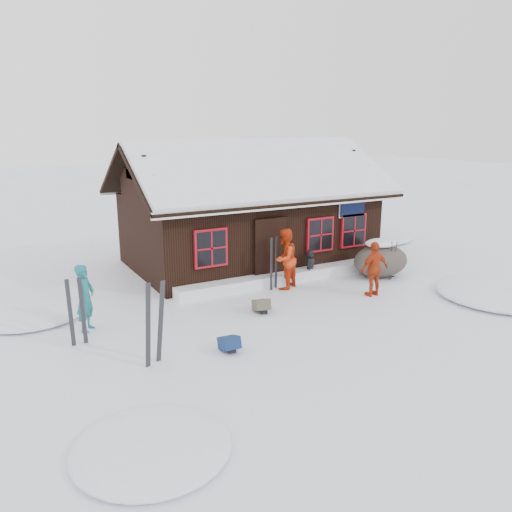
{
  "coord_description": "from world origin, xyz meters",
  "views": [
    {
      "loc": [
        -6.84,
        -10.45,
        4.68
      ],
      "look_at": [
        -0.32,
        1.15,
        1.3
      ],
      "focal_mm": 35.0,
      "sensor_mm": 36.0,
      "label": 1
    }
  ],
  "objects_px": {
    "boulder": "(381,259)",
    "skier_teal": "(85,298)",
    "ski_pair_left": "(154,324)",
    "skier_crouched": "(310,264)",
    "skier_orange_right": "(374,269)",
    "skier_orange_left": "(285,259)",
    "backpack_olive": "(261,307)",
    "backpack_blue": "(229,346)",
    "ski_poles": "(392,261)"
  },
  "relations": [
    {
      "from": "skier_orange_left",
      "to": "boulder",
      "type": "bearing_deg",
      "value": 143.8
    },
    {
      "from": "backpack_blue",
      "to": "ski_pair_left",
      "type": "bearing_deg",
      "value": 174.43
    },
    {
      "from": "skier_orange_left",
      "to": "backpack_blue",
      "type": "distance_m",
      "value": 4.74
    },
    {
      "from": "skier_teal",
      "to": "backpack_blue",
      "type": "height_order",
      "value": "skier_teal"
    },
    {
      "from": "skier_crouched",
      "to": "backpack_blue",
      "type": "height_order",
      "value": "skier_crouched"
    },
    {
      "from": "skier_orange_left",
      "to": "ski_poles",
      "type": "height_order",
      "value": "skier_orange_left"
    },
    {
      "from": "skier_orange_left",
      "to": "backpack_olive",
      "type": "bearing_deg",
      "value": 12.66
    },
    {
      "from": "skier_orange_left",
      "to": "ski_pair_left",
      "type": "bearing_deg",
      "value": 1.49
    },
    {
      "from": "skier_orange_left",
      "to": "boulder",
      "type": "height_order",
      "value": "skier_orange_left"
    },
    {
      "from": "skier_orange_right",
      "to": "ski_poles",
      "type": "height_order",
      "value": "skier_orange_right"
    },
    {
      "from": "boulder",
      "to": "backpack_blue",
      "type": "bearing_deg",
      "value": -158.34
    },
    {
      "from": "ski_pair_left",
      "to": "backpack_olive",
      "type": "relative_size",
      "value": 3.42
    },
    {
      "from": "skier_orange_left",
      "to": "boulder",
      "type": "xyz_separation_m",
      "value": [
        3.43,
        -0.45,
        -0.36
      ]
    },
    {
      "from": "backpack_blue",
      "to": "boulder",
      "type": "bearing_deg",
      "value": 25.45
    },
    {
      "from": "skier_teal",
      "to": "boulder",
      "type": "height_order",
      "value": "skier_teal"
    },
    {
      "from": "skier_orange_right",
      "to": "ski_poles",
      "type": "relative_size",
      "value": 1.25
    },
    {
      "from": "backpack_olive",
      "to": "backpack_blue",
      "type": "bearing_deg",
      "value": -122.19
    },
    {
      "from": "boulder",
      "to": "backpack_olive",
      "type": "xyz_separation_m",
      "value": [
        -5.08,
        -1.01,
        -0.42
      ]
    },
    {
      "from": "skier_teal",
      "to": "skier_crouched",
      "type": "xyz_separation_m",
      "value": [
        7.15,
        0.93,
        -0.34
      ]
    },
    {
      "from": "boulder",
      "to": "backpack_olive",
      "type": "relative_size",
      "value": 3.64
    },
    {
      "from": "skier_orange_right",
      "to": "ski_pair_left",
      "type": "xyz_separation_m",
      "value": [
        -6.87,
        -1.08,
        0.04
      ]
    },
    {
      "from": "skier_orange_right",
      "to": "backpack_olive",
      "type": "height_order",
      "value": "skier_orange_right"
    },
    {
      "from": "ski_pair_left",
      "to": "ski_poles",
      "type": "bearing_deg",
      "value": -0.26
    },
    {
      "from": "ski_pair_left",
      "to": "backpack_blue",
      "type": "distance_m",
      "value": 1.73
    },
    {
      "from": "boulder",
      "to": "ski_poles",
      "type": "height_order",
      "value": "ski_poles"
    },
    {
      "from": "boulder",
      "to": "ski_poles",
      "type": "relative_size",
      "value": 1.48
    },
    {
      "from": "ski_pair_left",
      "to": "backpack_olive",
      "type": "height_order",
      "value": "ski_pair_left"
    },
    {
      "from": "ski_pair_left",
      "to": "backpack_olive",
      "type": "distance_m",
      "value": 3.72
    },
    {
      "from": "skier_teal",
      "to": "skier_orange_right",
      "type": "height_order",
      "value": "skier_teal"
    },
    {
      "from": "boulder",
      "to": "backpack_blue",
      "type": "xyz_separation_m",
      "value": [
        -6.87,
        -2.73,
        -0.43
      ]
    },
    {
      "from": "skier_orange_left",
      "to": "skier_crouched",
      "type": "distance_m",
      "value": 1.43
    },
    {
      "from": "skier_teal",
      "to": "ski_pair_left",
      "type": "height_order",
      "value": "ski_pair_left"
    },
    {
      "from": "boulder",
      "to": "skier_teal",
      "type": "bearing_deg",
      "value": -179.96
    },
    {
      "from": "skier_orange_left",
      "to": "backpack_olive",
      "type": "distance_m",
      "value": 2.33
    },
    {
      "from": "skier_teal",
      "to": "boulder",
      "type": "relative_size",
      "value": 0.86
    },
    {
      "from": "boulder",
      "to": "ski_poles",
      "type": "bearing_deg",
      "value": -79.99
    },
    {
      "from": "skier_orange_left",
      "to": "ski_pair_left",
      "type": "xyz_separation_m",
      "value": [
        -4.99,
        -2.92,
        -0.08
      ]
    },
    {
      "from": "skier_teal",
      "to": "skier_orange_right",
      "type": "xyz_separation_m",
      "value": [
        7.75,
        -1.39,
        -0.01
      ]
    },
    {
      "from": "skier_crouched",
      "to": "backpack_olive",
      "type": "height_order",
      "value": "skier_crouched"
    },
    {
      "from": "backpack_blue",
      "to": "backpack_olive",
      "type": "bearing_deg",
      "value": 47.65
    },
    {
      "from": "skier_orange_right",
      "to": "boulder",
      "type": "height_order",
      "value": "skier_orange_right"
    },
    {
      "from": "skier_teal",
      "to": "backpack_olive",
      "type": "relative_size",
      "value": 3.13
    },
    {
      "from": "ski_poles",
      "to": "boulder",
      "type": "bearing_deg",
      "value": 100.01
    },
    {
      "from": "ski_pair_left",
      "to": "skier_crouched",
      "type": "bearing_deg",
      "value": 14.8
    },
    {
      "from": "ski_pair_left",
      "to": "boulder",
      "type": "bearing_deg",
      "value": 2.71
    },
    {
      "from": "skier_teal",
      "to": "backpack_blue",
      "type": "distance_m",
      "value": 3.72
    },
    {
      "from": "ski_poles",
      "to": "backpack_olive",
      "type": "distance_m",
      "value": 5.21
    },
    {
      "from": "skier_teal",
      "to": "backpack_olive",
      "type": "bearing_deg",
      "value": -67.79
    },
    {
      "from": "skier_teal",
      "to": "ski_pair_left",
      "type": "bearing_deg",
      "value": -124.8
    },
    {
      "from": "skier_orange_right",
      "to": "skier_crouched",
      "type": "xyz_separation_m",
      "value": [
        -0.6,
        2.32,
        -0.33
      ]
    }
  ]
}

